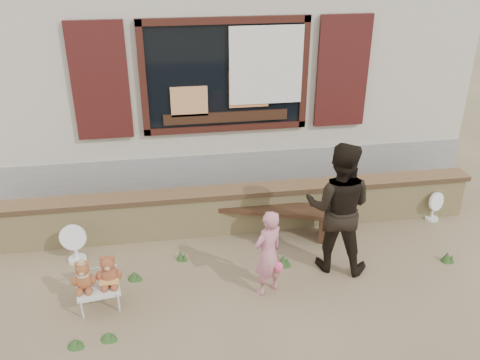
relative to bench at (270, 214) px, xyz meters
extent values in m
plane|color=brown|center=(-0.46, -0.80, -0.33)|extent=(80.00, 80.00, 0.00)
cube|color=#B0A48E|center=(-0.46, 3.70, 2.07)|extent=(8.00, 5.00, 3.20)
cube|color=gray|center=(-0.46, 3.70, 0.07)|extent=(8.04, 5.04, 0.80)
cube|color=black|center=(-0.46, 1.17, 1.72)|extent=(2.30, 0.04, 1.50)
cube|color=#35150F|center=(-0.46, 1.15, 2.52)|extent=(2.50, 0.08, 0.10)
cube|color=#35150F|center=(-0.46, 1.15, 0.92)|extent=(2.50, 0.08, 0.10)
cube|color=#35150F|center=(-1.66, 1.15, 1.72)|extent=(0.10, 0.08, 1.70)
cube|color=#35150F|center=(0.74, 1.15, 1.72)|extent=(0.10, 0.08, 1.70)
cube|color=#350E0F|center=(-2.26, 1.14, 1.72)|extent=(0.80, 0.07, 1.70)
cube|color=#350E0F|center=(1.34, 1.14, 1.72)|extent=(0.80, 0.07, 1.70)
cube|color=silver|center=(0.14, 1.10, 1.87)|extent=(1.10, 0.02, 1.15)
cube|color=black|center=(-0.46, 1.14, 1.10)|extent=(1.90, 0.06, 0.16)
cube|color=tan|center=(-1.01, 1.14, 1.37)|extent=(0.55, 0.06, 0.45)
cube|color=#E08447|center=(-0.11, 1.14, 1.52)|extent=(0.60, 0.06, 0.55)
cube|color=tan|center=(-0.46, 0.20, -0.03)|extent=(7.00, 0.30, 0.60)
cube|color=brown|center=(-0.46, 0.20, 0.30)|extent=(7.10, 0.36, 0.07)
cube|color=#301D10|center=(0.00, 0.00, 0.09)|extent=(1.78, 0.91, 0.07)
cube|color=#301D10|center=(-0.73, 0.24, -0.14)|extent=(0.21, 0.35, 0.37)
cube|color=#301D10|center=(0.73, -0.24, -0.14)|extent=(0.21, 0.35, 0.37)
cube|color=beige|center=(-2.29, -1.27, -0.05)|extent=(0.53, 0.49, 0.04)
cylinder|color=silver|center=(-2.47, -1.48, -0.20)|extent=(0.02, 0.02, 0.26)
cylinder|color=silver|center=(-2.07, -1.42, -0.20)|extent=(0.02, 0.02, 0.26)
cylinder|color=silver|center=(-2.52, -1.11, -0.20)|extent=(0.02, 0.02, 0.26)
cylinder|color=silver|center=(-2.12, -1.06, -0.20)|extent=(0.02, 0.02, 0.26)
imported|color=#D27D89|center=(-0.31, -1.30, 0.23)|extent=(0.49, 0.43, 1.12)
imported|color=black|center=(0.67, -0.91, 0.54)|extent=(1.04, 0.95, 1.74)
cylinder|color=white|center=(-2.68, -0.26, -0.31)|extent=(0.24, 0.24, 0.04)
cylinder|color=white|center=(-2.68, -0.26, -0.16)|extent=(0.04, 0.04, 0.30)
cylinder|color=white|center=(-2.68, -0.26, 0.06)|extent=(0.36, 0.15, 0.35)
cylinder|color=white|center=(2.55, 0.00, -0.31)|extent=(0.20, 0.20, 0.04)
cylinder|color=white|center=(2.55, 0.00, -0.18)|extent=(0.03, 0.03, 0.25)
cylinder|color=white|center=(2.55, 0.00, -0.01)|extent=(0.30, 0.20, 0.29)
cone|color=#2A4C1E|center=(0.01, -0.80, -0.25)|extent=(0.17, 0.17, 0.16)
cone|color=#2A4C1E|center=(-2.17, -1.83, -0.28)|extent=(0.17, 0.17, 0.09)
cone|color=#2A4C1E|center=(2.19, -1.07, -0.25)|extent=(0.14, 0.14, 0.15)
cone|color=#2A4C1E|center=(-1.92, -0.79, -0.27)|extent=(0.17, 0.17, 0.11)
cone|color=#2A4C1E|center=(-2.51, -1.88, -0.28)|extent=(0.16, 0.16, 0.10)
cone|color=#2A4C1E|center=(-1.31, -0.47, -0.26)|extent=(0.11, 0.11, 0.14)
camera|label=1|loc=(-1.43, -6.18, 3.62)|focal=38.00mm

